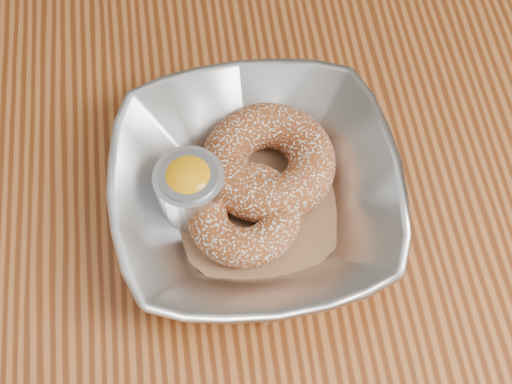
{
  "coord_description": "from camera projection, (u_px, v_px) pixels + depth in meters",
  "views": [
    {
      "loc": [
        -0.01,
        -0.29,
        1.27
      ],
      "look_at": [
        0.02,
        -0.03,
        0.78
      ],
      "focal_mm": 50.0,
      "sensor_mm": 36.0,
      "label": 1
    }
  ],
  "objects": [
    {
      "name": "donut_front",
      "position": [
        245.0,
        214.0,
        0.55
      ],
      "size": [
        0.1,
        0.1,
        0.03
      ],
      "primitive_type": "torus",
      "rotation": [
        0.0,
        0.0,
        -0.12
      ],
      "color": "brown",
      "rests_on": "parchment"
    },
    {
      "name": "ramekin",
      "position": [
        190.0,
        188.0,
        0.56
      ],
      "size": [
        0.05,
        0.05,
        0.05
      ],
      "color": "#B4B7BB",
      "rests_on": "table"
    },
    {
      "name": "donut_back",
      "position": [
        268.0,
        162.0,
        0.57
      ],
      "size": [
        0.12,
        0.12,
        0.04
      ],
      "primitive_type": "torus",
      "rotation": [
        0.0,
        0.0,
        -0.12
      ],
      "color": "brown",
      "rests_on": "parchment"
    },
    {
      "name": "serving_bowl",
      "position": [
        256.0,
        193.0,
        0.56
      ],
      "size": [
        0.23,
        0.23,
        0.06
      ],
      "primitive_type": "imported",
      "color": "#B4B7BB",
      "rests_on": "table"
    },
    {
      "name": "parchment",
      "position": [
        256.0,
        204.0,
        0.58
      ],
      "size": [
        0.2,
        0.2,
        0.0
      ],
      "primitive_type": "cube",
      "rotation": [
        0.0,
        0.0,
        0.72
      ],
      "color": "brown",
      "rests_on": "table"
    },
    {
      "name": "table",
      "position": [
        230.0,
        236.0,
        0.68
      ],
      "size": [
        1.2,
        0.8,
        0.75
      ],
      "color": "brown",
      "rests_on": "ground_plane"
    }
  ]
}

